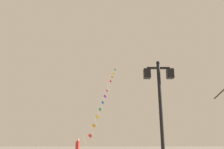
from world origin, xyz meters
TOP-DOWN VIEW (x-y plane):
  - twin_lantern_lamp_post at (2.22, 8.68)m, footprint 1.25×0.28m
  - kite_train at (-0.68, 29.91)m, footprint 3.35×17.56m
  - kite_flyer at (-2.53, 19.17)m, footprint 0.30×0.62m

SIDE VIEW (x-z plane):
  - kite_flyer at x=-2.53m, z-range 0.05..1.76m
  - twin_lantern_lamp_post at x=2.22m, z-range 0.91..5.61m
  - kite_train at x=-0.68m, z-range 0.36..14.31m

